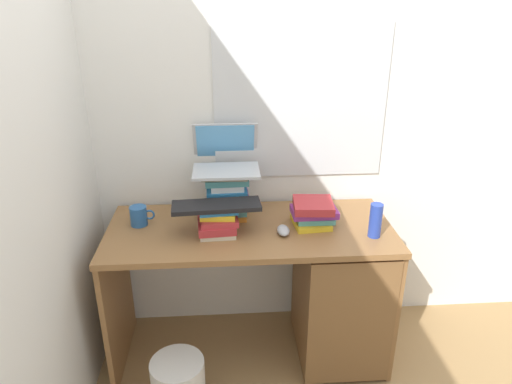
# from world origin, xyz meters

# --- Properties ---
(ground_plane) EXTENTS (6.00, 6.00, 0.00)m
(ground_plane) POSITION_xyz_m (0.00, 0.00, 0.00)
(ground_plane) COLOR #9E7A4C
(wall_back) EXTENTS (6.00, 0.06, 2.60)m
(wall_back) POSITION_xyz_m (0.00, 0.35, 1.30)
(wall_back) COLOR white
(wall_back) RESTS_ON ground
(wall_left) EXTENTS (0.05, 6.00, 2.60)m
(wall_left) POSITION_xyz_m (-0.83, 0.00, 1.30)
(wall_left) COLOR silver
(wall_left) RESTS_ON ground
(desk) EXTENTS (1.42, 0.61, 0.77)m
(desk) POSITION_xyz_m (0.36, -0.02, 0.42)
(desk) COLOR olive
(desk) RESTS_ON ground
(book_stack_tall) EXTENTS (0.24, 0.19, 0.24)m
(book_stack_tall) POSITION_xyz_m (-0.11, 0.14, 0.89)
(book_stack_tall) COLOR orange
(book_stack_tall) RESTS_ON desk
(book_stack_keyboard_riser) EXTENTS (0.20, 0.20, 0.13)m
(book_stack_keyboard_riser) POSITION_xyz_m (-0.16, -0.04, 0.84)
(book_stack_keyboard_riser) COLOR beige
(book_stack_keyboard_riser) RESTS_ON desk
(book_stack_side) EXTENTS (0.23, 0.20, 0.12)m
(book_stack_side) POSITION_xyz_m (0.32, 0.01, 0.84)
(book_stack_side) COLOR yellow
(book_stack_side) RESTS_ON desk
(laptop) EXTENTS (0.33, 0.31, 0.22)m
(laptop) POSITION_xyz_m (-0.11, 0.21, 1.07)
(laptop) COLOR #B7BABF
(laptop) RESTS_ON book_stack_tall
(keyboard) EXTENTS (0.43, 0.17, 0.02)m
(keyboard) POSITION_xyz_m (-0.16, -0.04, 0.92)
(keyboard) COLOR black
(keyboard) RESTS_ON book_stack_keyboard_riser
(computer_mouse) EXTENTS (0.06, 0.10, 0.04)m
(computer_mouse) POSITION_xyz_m (0.16, -0.08, 0.79)
(computer_mouse) COLOR #A5A8AD
(computer_mouse) RESTS_ON desk
(mug) EXTENTS (0.12, 0.08, 0.10)m
(mug) POSITION_xyz_m (-0.55, 0.07, 0.82)
(mug) COLOR #265999
(mug) RESTS_ON desk
(water_bottle) EXTENTS (0.06, 0.06, 0.17)m
(water_bottle) POSITION_xyz_m (0.59, -0.13, 0.86)
(water_bottle) COLOR #263FA5
(water_bottle) RESTS_ON desk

